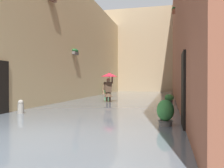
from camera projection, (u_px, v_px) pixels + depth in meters
name	position (u px, v px, depth m)	size (l,w,h in m)	color
ground_plane	(128.00, 102.00, 16.67)	(60.00, 60.00, 0.00)	slate
flood_water	(128.00, 100.00, 16.66)	(7.27, 29.52, 0.22)	slate
building_facade_left	(189.00, 23.00, 15.63)	(2.04, 27.52, 10.62)	brown
building_facade_right	(73.00, 46.00, 17.59)	(2.04, 27.52, 8.19)	tan
building_facade_far	(145.00, 51.00, 28.91)	(10.07, 1.80, 10.25)	tan
person_wading	(109.00, 83.00, 13.73)	(0.94, 0.94, 2.00)	#2D2319
potted_plant_near_left	(169.00, 99.00, 13.65)	(0.52, 0.52, 0.69)	#66605B
potted_plant_near_right	(107.00, 91.00, 21.73)	(0.48, 0.48, 0.90)	brown
potted_plant_mid_left	(165.00, 115.00, 6.44)	(0.47, 0.47, 0.93)	#66605B
mooring_bollard	(21.00, 110.00, 8.85)	(0.23, 0.23, 0.74)	gray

